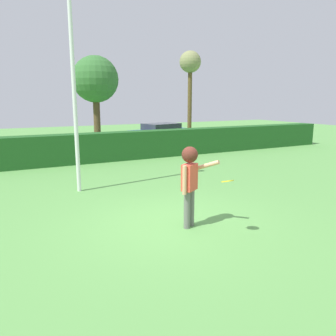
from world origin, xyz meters
The scene contains 8 objects.
ground_plane centered at (0.00, 0.00, 0.00)m, with size 60.00×60.00×0.00m, color #5C9B4B.
person centered at (0.20, -0.36, 1.15)m, with size 0.79×0.59×1.79m.
frisbee centered at (0.56, -1.20, 1.18)m, with size 0.25×0.25×0.09m.
lamppost centered at (-1.25, 3.78, 3.89)m, with size 0.24×0.24×7.13m.
hedge_row centered at (0.00, 8.47, 0.65)m, with size 28.56×0.90×1.30m, color #1F541F.
parked_car_blue centered at (6.36, 13.34, 0.69)m, with size 4.48×2.61×1.25m.
birch_tree centered at (2.67, 15.27, 3.97)m, with size 2.92×2.92×5.49m.
bare_elm_tree centered at (9.35, 14.74, 5.04)m, with size 1.51×1.51×6.12m.
Camera 1 is at (-3.52, -6.43, 2.77)m, focal length 36.21 mm.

